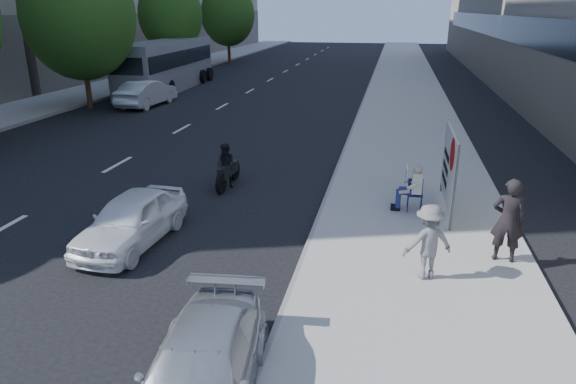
% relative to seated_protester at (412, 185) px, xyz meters
% --- Properties ---
extents(ground, '(160.00, 160.00, 0.00)m').
position_rel_seated_protester_xyz_m(ground, '(-3.85, -5.19, -0.87)').
color(ground, black).
rests_on(ground, ground).
extents(near_sidewalk, '(5.00, 120.00, 0.15)m').
position_rel_seated_protester_xyz_m(near_sidewalk, '(0.15, 14.81, -0.80)').
color(near_sidewalk, '#A09D95').
rests_on(near_sidewalk, ground).
extents(far_sidewalk, '(4.50, 120.00, 0.15)m').
position_rel_seated_protester_xyz_m(far_sidewalk, '(-20.60, 14.81, -0.80)').
color(far_sidewalk, '#A09D95').
rests_on(far_sidewalk, ground).
extents(tree_far_c, '(6.00, 6.00, 8.47)m').
position_rel_seated_protester_xyz_m(tree_far_c, '(-17.55, 12.81, 4.15)').
color(tree_far_c, '#382616').
rests_on(tree_far_c, ground).
extents(tree_far_d, '(4.80, 4.80, 7.65)m').
position_rel_seated_protester_xyz_m(tree_far_d, '(-17.55, 24.81, 4.01)').
color(tree_far_d, '#382616').
rests_on(tree_far_d, ground).
extents(tree_far_e, '(5.40, 5.40, 7.89)m').
position_rel_seated_protester_xyz_m(tree_far_e, '(-17.55, 38.81, 3.91)').
color(tree_far_e, '#382616').
rests_on(tree_far_e, ground).
extents(seated_protester, '(0.83, 1.12, 1.31)m').
position_rel_seated_protester_xyz_m(seated_protester, '(0.00, 0.00, 0.00)').
color(seated_protester, navy).
rests_on(seated_protester, near_sidewalk).
extents(jogger, '(1.17, 0.93, 1.59)m').
position_rel_seated_protester_xyz_m(jogger, '(0.24, -3.78, 0.07)').
color(jogger, slate).
rests_on(jogger, near_sidewalk).
extents(pedestrian_woman, '(0.73, 0.52, 1.88)m').
position_rel_seated_protester_xyz_m(pedestrian_woman, '(1.94, -2.64, 0.22)').
color(pedestrian_woman, black).
rests_on(pedestrian_woman, near_sidewalk).
extents(protest_banner, '(0.08, 3.06, 2.20)m').
position_rel_seated_protester_xyz_m(protest_banner, '(0.93, 0.24, 0.53)').
color(protest_banner, '#4C4C4C').
rests_on(protest_banner, near_sidewalk).
extents(parked_sedan, '(1.94, 3.98, 1.12)m').
position_rel_seated_protester_xyz_m(parked_sedan, '(-3.05, -7.99, -0.32)').
color(parked_sedan, '#B1B4B9').
rests_on(parked_sedan, ground).
extents(white_sedan_near, '(1.67, 3.71, 1.24)m').
position_rel_seated_protester_xyz_m(white_sedan_near, '(-6.59, -3.19, -0.25)').
color(white_sedan_near, white).
rests_on(white_sedan_near, ground).
extents(white_sedan_mid, '(1.89, 4.64, 1.50)m').
position_rel_seated_protester_xyz_m(white_sedan_mid, '(-14.66, 14.11, -0.12)').
color(white_sedan_mid, beige).
rests_on(white_sedan_mid, ground).
extents(motorcycle, '(0.72, 2.05, 1.42)m').
position_rel_seated_protester_xyz_m(motorcycle, '(-5.64, 1.24, -0.24)').
color(motorcycle, black).
rests_on(motorcycle, ground).
extents(bus, '(3.00, 12.13, 3.30)m').
position_rel_seated_protester_xyz_m(bus, '(-16.11, 20.39, 0.76)').
color(bus, slate).
rests_on(bus, ground).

